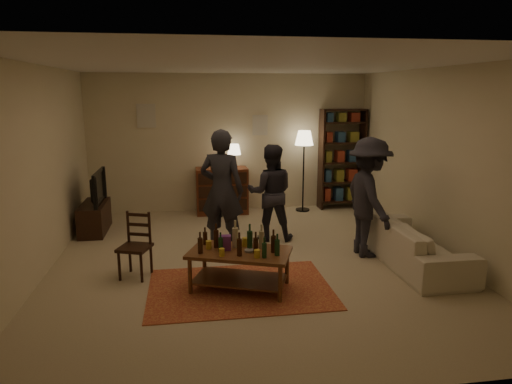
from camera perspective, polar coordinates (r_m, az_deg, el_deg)
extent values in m
plane|color=#C6B793|center=(6.53, -0.51, -8.68)|extent=(6.00, 6.00, 0.00)
plane|color=beige|center=(9.12, -3.26, 6.12)|extent=(5.50, 0.00, 5.50)
plane|color=beige|center=(6.39, -25.76, 2.18)|extent=(0.00, 6.00, 6.00)
plane|color=beige|center=(7.10, 22.05, 3.42)|extent=(0.00, 6.00, 6.00)
plane|color=beige|center=(3.30, 7.00, -5.29)|extent=(5.50, 0.00, 5.50)
plane|color=white|center=(6.10, -0.56, 15.72)|extent=(6.00, 6.00, 0.00)
cube|color=beige|center=(9.04, -13.56, 9.24)|extent=(0.35, 0.03, 0.45)
cube|color=beige|center=(9.15, 0.51, 8.36)|extent=(0.30, 0.03, 0.40)
cube|color=maroon|center=(5.68, -2.02, -11.95)|extent=(2.20, 1.50, 0.01)
cube|color=brown|center=(5.51, -2.06, -7.57)|extent=(1.35, 1.03, 0.04)
cube|color=brown|center=(5.63, -2.03, -10.80)|extent=(1.22, 0.91, 0.02)
cylinder|color=brown|center=(5.51, -8.24, -10.40)|extent=(0.05, 0.05, 0.45)
cylinder|color=brown|center=(5.25, 3.04, -11.45)|extent=(0.05, 0.05, 0.45)
cylinder|color=brown|center=(5.97, -6.46, -8.50)|extent=(0.05, 0.05, 0.45)
cylinder|color=brown|center=(5.74, 3.89, -9.34)|extent=(0.05, 0.05, 0.45)
cylinder|color=gold|center=(5.58, -5.92, -6.57)|extent=(0.07, 0.07, 0.10)
cylinder|color=gold|center=(5.33, -4.29, -7.52)|extent=(0.07, 0.07, 0.09)
cylinder|color=gold|center=(5.64, -1.41, -6.25)|extent=(0.07, 0.07, 0.11)
cylinder|color=gold|center=(5.27, 0.12, -7.72)|extent=(0.07, 0.07, 0.09)
cube|color=#682F83|center=(5.53, -3.84, -6.28)|extent=(0.15, 0.10, 0.18)
cylinder|color=gray|center=(5.45, -0.88, -7.41)|extent=(0.12, 0.12, 0.02)
cube|color=black|center=(6.08, -14.93, -6.75)|extent=(0.47, 0.47, 0.04)
cylinder|color=black|center=(6.09, -16.72, -8.86)|extent=(0.04, 0.04, 0.39)
cylinder|color=black|center=(5.96, -14.14, -9.17)|extent=(0.04, 0.04, 0.39)
cylinder|color=black|center=(6.34, -15.47, -7.93)|extent=(0.04, 0.04, 0.39)
cylinder|color=black|center=(6.22, -12.97, -8.20)|extent=(0.04, 0.04, 0.39)
cube|color=black|center=(6.14, -14.45, -4.21)|extent=(0.29, 0.13, 0.44)
cube|color=black|center=(8.25, -19.52, -3.04)|extent=(0.40, 1.00, 0.50)
imported|color=black|center=(8.13, -19.65, 0.55)|extent=(0.13, 0.97, 0.56)
cube|color=maroon|center=(8.97, -4.28, 0.17)|extent=(1.00, 0.48, 0.90)
cube|color=black|center=(8.78, -4.13, -1.64)|extent=(0.92, 0.02, 0.22)
cube|color=black|center=(8.72, -4.15, 0.02)|extent=(0.92, 0.02, 0.22)
cube|color=black|center=(8.67, -4.18, 1.70)|extent=(0.92, 0.02, 0.22)
cylinder|color=black|center=(8.91, -2.73, 3.18)|extent=(0.12, 0.12, 0.04)
cylinder|color=black|center=(8.89, -2.73, 4.01)|extent=(0.02, 0.02, 0.22)
cone|color=#FFE5B2|center=(8.86, -2.75, 5.35)|extent=(0.26, 0.26, 0.20)
cube|color=black|center=(9.31, 8.16, 3.96)|extent=(0.04, 0.34, 2.00)
cube|color=black|center=(9.59, 13.09, 4.02)|extent=(0.04, 0.34, 2.00)
cube|color=black|center=(9.60, 10.46, -1.03)|extent=(0.90, 0.34, 0.03)
cube|color=black|center=(9.51, 10.55, 1.31)|extent=(0.90, 0.34, 0.03)
cube|color=black|center=(9.45, 10.65, 3.69)|extent=(0.90, 0.34, 0.03)
cube|color=black|center=(9.40, 10.75, 6.10)|extent=(0.90, 0.34, 0.03)
cube|color=black|center=(9.36, 10.85, 8.54)|extent=(0.90, 0.34, 0.03)
cube|color=black|center=(9.35, 10.91, 10.07)|extent=(0.90, 0.34, 0.03)
cube|color=#9C3522|center=(9.47, 8.78, -0.25)|extent=(0.12, 0.22, 0.26)
cube|color=#29507B|center=(9.55, 10.21, -0.20)|extent=(0.15, 0.22, 0.26)
cube|color=olive|center=(9.64, 11.73, -0.14)|extent=(0.18, 0.22, 0.26)
cube|color=#29507B|center=(9.39, 8.86, 2.07)|extent=(0.12, 0.22, 0.24)
cube|color=olive|center=(9.47, 10.30, 2.11)|extent=(0.15, 0.22, 0.24)
cube|color=#9C3522|center=(9.56, 11.83, 2.14)|extent=(0.18, 0.22, 0.24)
cube|color=olive|center=(9.33, 8.94, 4.43)|extent=(0.12, 0.22, 0.22)
cube|color=#9C3522|center=(9.41, 10.39, 4.44)|extent=(0.15, 0.22, 0.22)
cube|color=#29507B|center=(9.50, 11.93, 4.45)|extent=(0.18, 0.22, 0.22)
cube|color=#9C3522|center=(9.29, 9.02, 6.81)|extent=(0.12, 0.22, 0.20)
cube|color=#29507B|center=(9.37, 10.48, 6.80)|extent=(0.15, 0.22, 0.20)
cube|color=olive|center=(9.46, 12.04, 6.79)|extent=(0.18, 0.22, 0.20)
cube|color=#29507B|center=(9.26, 9.10, 9.21)|extent=(0.12, 0.22, 0.18)
cube|color=olive|center=(9.34, 10.58, 9.19)|extent=(0.15, 0.22, 0.18)
cube|color=#9C3522|center=(9.43, 12.15, 9.15)|extent=(0.18, 0.22, 0.18)
cylinder|color=black|center=(9.27, 5.84, -2.22)|extent=(0.28, 0.28, 0.03)
cylinder|color=black|center=(9.12, 5.94, 2.01)|extent=(0.03, 0.03, 1.42)
cone|color=#FFE5B2|center=(9.02, 6.05, 6.74)|extent=(0.36, 0.36, 0.28)
imported|color=beige|center=(6.73, 19.00, -5.98)|extent=(0.81, 2.08, 0.61)
imported|color=#23242B|center=(6.80, -4.29, 0.19)|extent=(0.78, 0.66, 1.83)
imported|color=#26252D|center=(7.28, 1.82, -0.08)|extent=(0.83, 0.69, 1.55)
imported|color=#23232A|center=(6.74, 13.90, -0.68)|extent=(0.68, 1.14, 1.73)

